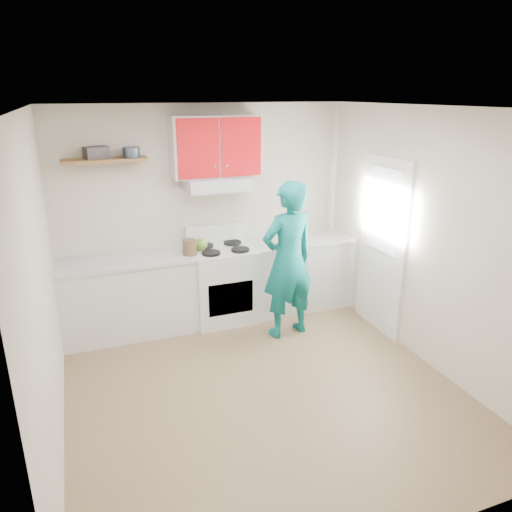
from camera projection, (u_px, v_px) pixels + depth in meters
name	position (u px, v px, depth m)	size (l,w,h in m)	color
floor	(262.00, 386.00, 4.70)	(3.80, 3.80, 0.00)	brown
ceiling	(263.00, 107.00, 3.86)	(3.60, 3.80, 0.04)	white
back_wall	(206.00, 213.00, 5.96)	(3.60, 0.04, 2.60)	beige
front_wall	(391.00, 370.00, 2.60)	(3.60, 0.04, 2.60)	beige
left_wall	(42.00, 288.00, 3.68)	(0.04, 3.80, 2.60)	beige
right_wall	(428.00, 240.00, 4.88)	(0.04, 3.80, 2.60)	beige
door	(383.00, 246.00, 5.58)	(0.05, 0.85, 2.05)	white
door_glass	(384.00, 211.00, 5.43)	(0.01, 0.55, 0.95)	white
counter_left	(129.00, 297.00, 5.62)	(1.52, 0.60, 0.90)	silver
counter_right	(298.00, 274.00, 6.35)	(1.32, 0.60, 0.90)	silver
stove	(223.00, 284.00, 5.98)	(0.76, 0.65, 0.92)	white
range_hood	(218.00, 184.00, 5.67)	(0.76, 0.44, 0.15)	silver
upper_cabinets	(216.00, 146.00, 5.58)	(1.02, 0.33, 0.70)	#AF0F13
shelf	(104.00, 160.00, 5.21)	(0.90, 0.30, 0.04)	brown
books	(96.00, 153.00, 5.17)	(0.24, 0.18, 0.13)	#3F373C
tin	(131.00, 152.00, 5.26)	(0.18, 0.18, 0.11)	#333D4C
kettle	(201.00, 244.00, 5.76)	(0.17, 0.17, 0.14)	olive
crock	(190.00, 248.00, 5.60)	(0.16, 0.16, 0.20)	#4A3620
cutting_board	(285.00, 245.00, 6.02)	(0.33, 0.24, 0.02)	olive
silicone_mat	(330.00, 236.00, 6.40)	(0.27, 0.23, 0.01)	#B01512
person	(288.00, 260.00, 5.45)	(0.67, 0.44, 1.82)	#0B6B68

